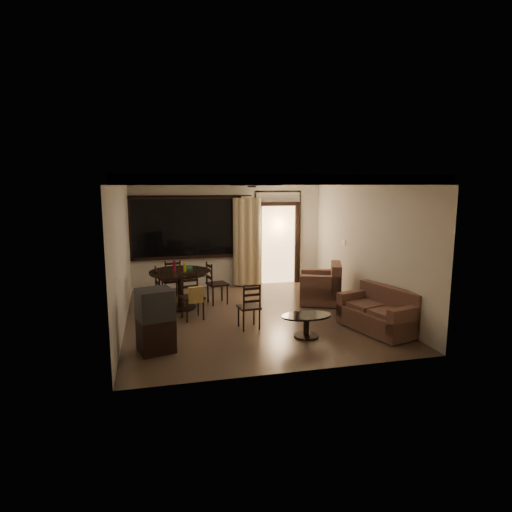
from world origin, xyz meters
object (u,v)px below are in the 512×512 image
object	(u,v)px
dining_chair_north	(172,288)
sofa	(380,314)
tv_cabinet	(156,320)
dining_chair_south	(193,304)
coffee_table	(306,322)
armchair	(323,287)
side_chair	(249,315)
dining_chair_west	(150,299)
dining_table	(180,279)
dining_chair_east	(217,291)

from	to	relation	value
dining_chair_north	sofa	xyz separation A→B (m)	(3.65, -3.08, 0.03)
tv_cabinet	sofa	xyz separation A→B (m)	(4.03, 0.08, -0.21)
tv_cabinet	sofa	world-z (taller)	tv_cabinet
dining_chair_south	coffee_table	world-z (taller)	dining_chair_south
armchair	side_chair	xyz separation A→B (m)	(-2.00, -1.30, -0.11)
dining_chair_west	coffee_table	xyz separation A→B (m)	(2.70, -2.14, -0.02)
dining_chair_north	armchair	bearing A→B (deg)	149.33
dining_chair_south	tv_cabinet	xyz separation A→B (m)	(-0.72, -1.55, 0.21)
dining_chair_west	armchair	world-z (taller)	dining_chair_west
dining_chair_west	dining_chair_north	bearing A→B (deg)	140.53
coffee_table	tv_cabinet	bearing A→B (deg)	-178.36
dining_chair_west	coffee_table	size ratio (longest dim) A/B	1.05
dining_chair_north	dining_chair_south	bearing A→B (deg)	90.00
armchair	side_chair	size ratio (longest dim) A/B	1.34
dining_table	coffee_table	bearing A→B (deg)	-48.61
dining_chair_east	dining_chair_north	bearing A→B (deg)	46.76
tv_cabinet	armchair	world-z (taller)	tv_cabinet
tv_cabinet	dining_chair_west	bearing A→B (deg)	77.05
tv_cabinet	dining_table	bearing A→B (deg)	61.37
armchair	dining_chair_east	bearing A→B (deg)	-170.77
dining_table	dining_chair_north	distance (m)	0.87
dining_chair_west	dining_chair_south	bearing A→B (deg)	39.42
dining_table	dining_chair_west	world-z (taller)	dining_table
sofa	side_chair	world-z (taller)	side_chair
dining_chair_north	armchair	xyz separation A→B (m)	(3.33, -1.11, 0.09)
sofa	tv_cabinet	bearing A→B (deg)	165.40
dining_table	dining_chair_south	world-z (taller)	dining_table
armchair	side_chair	distance (m)	2.39
dining_chair_east	dining_chair_south	size ratio (longest dim) A/B	1.00
dining_chair_east	armchair	xyz separation A→B (m)	(2.34, -0.52, 0.09)
sofa	armchair	world-z (taller)	armchair
coffee_table	side_chair	distance (m)	1.11
dining_chair_east	coffee_table	size ratio (longest dim) A/B	1.05
dining_chair_north	sofa	size ratio (longest dim) A/B	0.59
coffee_table	side_chair	xyz separation A→B (m)	(-0.89, 0.67, -0.01)
dining_table	sofa	size ratio (longest dim) A/B	0.82
dining_chair_east	sofa	size ratio (longest dim) A/B	0.59
dining_table	dining_chair_north	xyz separation A→B (m)	(-0.17, 0.77, -0.36)
dining_chair_south	tv_cabinet	bearing A→B (deg)	-127.19
dining_chair_north	coffee_table	xyz separation A→B (m)	(2.21, -3.09, -0.02)
dining_table	armchair	distance (m)	3.19
dining_chair_west	tv_cabinet	world-z (taller)	tv_cabinet
sofa	armchair	distance (m)	2.00
dining_chair_west	dining_chair_north	world-z (taller)	same
sofa	dining_chair_east	bearing A→B (deg)	121.29
dining_chair_east	side_chair	world-z (taller)	dining_chair_east
dining_table	dining_chair_east	world-z (taller)	dining_table
dining_chair_west	side_chair	size ratio (longest dim) A/B	1.10
dining_chair_east	sofa	distance (m)	3.65
coffee_table	dining_chair_north	bearing A→B (deg)	125.61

